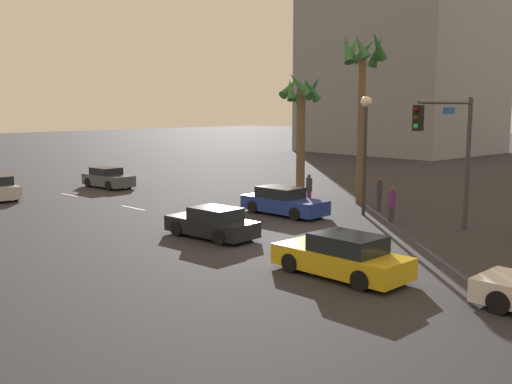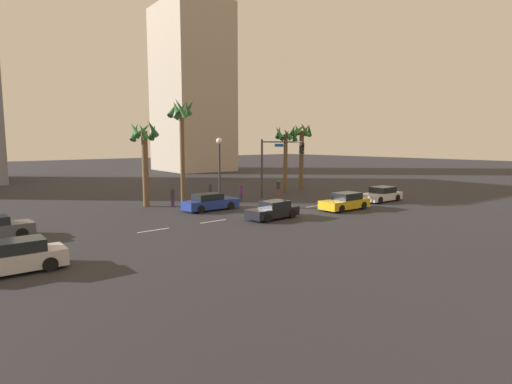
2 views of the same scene
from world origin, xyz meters
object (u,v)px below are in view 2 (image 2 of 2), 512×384
at_px(car_4, 345,202).
at_px(pedestrian_3, 210,191).
at_px(car_2, 381,195).
at_px(streetlamp, 219,157).
at_px(palm_tree_1, 182,124).
at_px(building_2, 192,90).
at_px(car_0, 15,258).
at_px(traffic_signal, 276,158).
at_px(palm_tree_0, 144,145).
at_px(pedestrian_1, 278,187).
at_px(car_1, 210,202).
at_px(palm_tree_3, 302,142).
at_px(car_3, 273,210).
at_px(pedestrian_2, 173,196).
at_px(pedestrian_0, 241,192).
at_px(palm_tree_2, 286,142).

xyz_separation_m(car_4, pedestrian_3, (-5.78, 11.33, 0.30)).
distance_m(car_2, streetlamp, 15.67).
height_order(palm_tree_1, building_2, building_2).
relative_size(car_4, building_2, 0.15).
xyz_separation_m(car_0, traffic_signal, (23.92, 9.18, 3.35)).
height_order(palm_tree_0, building_2, building_2).
xyz_separation_m(pedestrian_1, building_2, (13.41, 38.56, 14.71)).
xyz_separation_m(car_1, car_2, (15.25, -6.23, -0.01)).
height_order(palm_tree_1, palm_tree_3, palm_tree_1).
bearing_deg(car_4, palm_tree_1, 121.95).
relative_size(car_1, car_3, 1.12).
distance_m(car_1, palm_tree_3, 18.32).
bearing_deg(car_1, palm_tree_0, 121.66).
bearing_deg(pedestrian_3, palm_tree_1, 147.12).
xyz_separation_m(pedestrian_2, palm_tree_3, (18.11, 1.78, 4.72)).
xyz_separation_m(pedestrian_3, building_2, (21.15, 37.39, 14.61)).
relative_size(car_2, palm_tree_0, 0.60).
height_order(car_3, palm_tree_1, palm_tree_1).
height_order(car_2, building_2, building_2).
height_order(pedestrian_1, pedestrian_2, pedestrian_2).
distance_m(pedestrian_1, palm_tree_3, 8.07).
bearing_deg(pedestrian_2, car_4, -47.01).
relative_size(car_3, pedestrian_3, 2.38).
distance_m(streetlamp, pedestrian_1, 8.42).
distance_m(car_0, car_4, 24.30).
xyz_separation_m(car_1, palm_tree_3, (16.74, 5.56, 4.93)).
relative_size(traffic_signal, palm_tree_3, 0.74).
height_order(car_0, pedestrian_1, pedestrian_1).
height_order(car_0, car_2, car_0).
height_order(pedestrian_1, palm_tree_3, palm_tree_3).
relative_size(pedestrian_0, palm_tree_2, 0.22).
distance_m(car_0, pedestrian_3, 22.29).
xyz_separation_m(pedestrian_3, palm_tree_0, (-6.14, 0.90, 4.38)).
xyz_separation_m(car_3, traffic_signal, (6.92, 7.15, 3.40)).
relative_size(car_3, pedestrian_2, 2.54).
xyz_separation_m(car_2, palm_tree_3, (1.49, 11.79, 4.95)).
bearing_deg(streetlamp, traffic_signal, -18.07).
relative_size(traffic_signal, pedestrian_0, 3.51).
height_order(car_1, pedestrian_0, pedestrian_0).
bearing_deg(palm_tree_3, car_0, -157.02).
distance_m(palm_tree_1, palm_tree_2, 12.53).
bearing_deg(streetlamp, palm_tree_1, 127.03).
height_order(pedestrian_1, palm_tree_0, palm_tree_0).
height_order(car_4, traffic_signal, traffic_signal).
bearing_deg(traffic_signal, car_2, -46.52).
bearing_deg(traffic_signal, pedestrian_0, 161.35).
distance_m(car_4, pedestrian_1, 10.35).
bearing_deg(pedestrian_2, pedestrian_1, -3.12).
height_order(pedestrian_1, building_2, building_2).
bearing_deg(car_1, pedestrian_2, 109.91).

